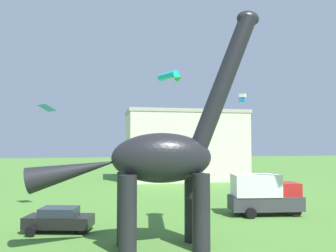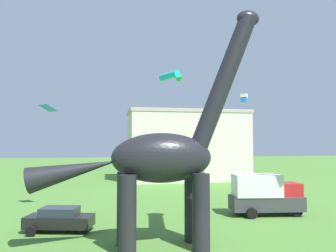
# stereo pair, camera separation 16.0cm
# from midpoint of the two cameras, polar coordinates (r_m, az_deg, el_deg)

# --- Properties ---
(dinosaur_sculpture) EXTENTS (12.88, 2.73, 13.46)m
(dinosaur_sculpture) POSITION_cam_midpoint_polar(r_m,az_deg,el_deg) (18.41, -1.42, -5.43)
(dinosaur_sculpture) COLOR black
(dinosaur_sculpture) RESTS_ON ground_plane
(parked_sedan_left) EXTENTS (4.49, 2.69, 1.55)m
(parked_sedan_left) POSITION_cam_midpoint_polar(r_m,az_deg,el_deg) (23.35, -18.24, -14.81)
(parked_sedan_left) COLOR black
(parked_sedan_left) RESTS_ON ground_plane
(parked_box_truck) EXTENTS (5.82, 2.80, 3.20)m
(parked_box_truck) POSITION_cam_midpoint_polar(r_m,az_deg,el_deg) (28.07, 15.83, -11.06)
(parked_box_truck) COLOR #38383D
(parked_box_truck) RESTS_ON ground_plane
(person_vendor_side) EXTENTS (0.58, 0.26, 1.55)m
(person_vendor_side) POSITION_cam_midpoint_polar(r_m,az_deg,el_deg) (28.33, 5.66, -12.53)
(person_vendor_side) COLOR #2D3347
(person_vendor_side) RESTS_ON ground_plane
(kite_far_right) EXTENTS (3.15, 3.13, 0.90)m
(kite_far_right) POSITION_cam_midpoint_polar(r_m,az_deg,el_deg) (40.14, 0.31, 8.50)
(kite_far_right) COLOR #19B2B7
(kite_near_high) EXTENTS (1.70, 1.81, 0.50)m
(kite_near_high) POSITION_cam_midpoint_polar(r_m,az_deg,el_deg) (29.83, -20.07, 2.92)
(kite_near_high) COLOR #287AE5
(kite_far_left) EXTENTS (1.04, 1.04, 1.06)m
(kite_far_left) POSITION_cam_midpoint_polar(r_m,az_deg,el_deg) (43.19, 12.47, 4.65)
(kite_far_left) COLOR white
(background_building_block) EXTENTS (18.18, 9.59, 10.64)m
(background_building_block) POSITION_cam_midpoint_polar(r_m,az_deg,el_deg) (52.48, 2.82, -3.28)
(background_building_block) COLOR beige
(background_building_block) RESTS_ON ground_plane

